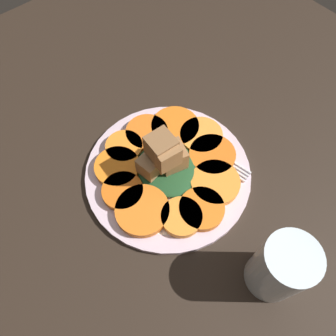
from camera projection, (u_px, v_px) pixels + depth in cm
name	position (u px, v px, depth cm)	size (l,w,h in cm)	color
table_slab	(168.00, 176.00, 58.95)	(120.00, 120.00, 2.00)	black
plate	(168.00, 172.00, 57.62)	(28.95, 28.95, 1.05)	silver
carrot_slice_0	(117.00, 167.00, 56.70)	(7.86, 7.86, 1.35)	orange
carrot_slice_1	(123.00, 191.00, 54.45)	(6.93, 6.93, 1.35)	orange
carrot_slice_2	(142.00, 210.00, 52.78)	(8.84, 8.84, 1.35)	orange
carrot_slice_3	(181.00, 217.00, 52.23)	(6.67, 6.67, 1.35)	orange
carrot_slice_4	(202.00, 209.00, 52.91)	(7.43, 7.43, 1.35)	orange
carrot_slice_5	(215.00, 183.00, 55.22)	(8.36, 8.36, 1.35)	orange
carrot_slice_6	(212.00, 155.00, 57.89)	(8.23, 8.23, 1.35)	orange
carrot_slice_7	(201.00, 136.00, 59.92)	(7.82, 7.82, 1.35)	orange
carrot_slice_8	(175.00, 127.00, 60.90)	(8.87, 8.87, 1.35)	orange
carrot_slice_9	(147.00, 133.00, 60.25)	(7.78, 7.78, 1.35)	orange
carrot_slice_10	(124.00, 147.00, 58.72)	(6.66, 6.66, 1.35)	orange
center_pile	(165.00, 160.00, 54.09)	(11.46, 10.32, 9.78)	#1E4723
fork	(209.00, 153.00, 58.69)	(17.05, 5.07, 0.40)	silver
water_glass	(279.00, 269.00, 44.17)	(7.37, 7.37, 11.97)	silver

